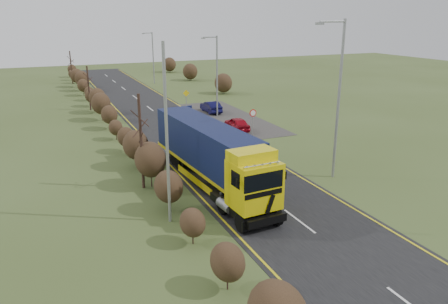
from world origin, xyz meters
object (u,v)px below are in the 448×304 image
at_px(car_blue_sedan, 211,107).
at_px(car_red_hatchback, 237,124).
at_px(lorry, 212,152).
at_px(streetlight_near, 337,93).
at_px(speed_sign, 253,117).

bearing_deg(car_blue_sedan, car_red_hatchback, 85.60).
relative_size(lorry, car_blue_sedan, 3.78).
distance_m(streetlight_near, speed_sign, 12.31).
relative_size(car_red_hatchback, speed_sign, 1.52).
height_order(car_red_hatchback, streetlight_near, streetlight_near).
bearing_deg(car_blue_sedan, speed_sign, 89.27).
height_order(car_blue_sedan, speed_sign, speed_sign).
distance_m(car_blue_sedan, streetlight_near, 22.99).
distance_m(lorry, streetlight_near, 8.91).
bearing_deg(speed_sign, car_red_hatchback, 102.22).
distance_m(car_red_hatchback, streetlight_near, 14.85).
bearing_deg(streetlight_near, car_red_hatchback, 92.26).
relative_size(car_red_hatchback, streetlight_near, 0.36).
distance_m(lorry, speed_sign, 12.69).
bearing_deg(speed_sign, lorry, -128.85).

